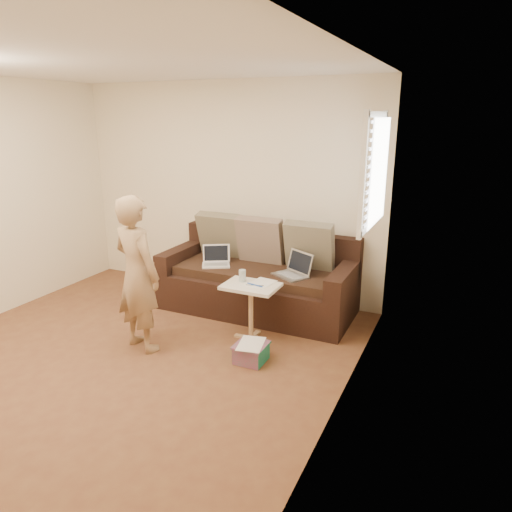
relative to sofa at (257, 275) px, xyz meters
name	(u,v)px	position (x,y,z in m)	size (l,w,h in m)	color
floor	(111,368)	(-0.64, -1.77, -0.42)	(4.50, 4.50, 0.00)	brown
ceiling	(80,58)	(-0.64, -1.77, 2.18)	(4.50, 4.50, 0.00)	white
wall_back	(226,190)	(-0.64, 0.48, 0.87)	(4.00, 4.00, 0.00)	beige
wall_right	(333,258)	(1.36, -1.77, 0.87)	(4.50, 4.50, 0.00)	beige
window_blinds	(375,172)	(1.31, -0.27, 1.28)	(0.12, 0.88, 1.08)	white
sofa	(257,275)	(0.00, 0.00, 0.00)	(2.20, 0.95, 0.85)	black
pillow_left	(221,235)	(-0.60, 0.23, 0.37)	(0.55, 0.14, 0.55)	#6C5F50
pillow_mid	(260,240)	(-0.05, 0.19, 0.37)	(0.55, 0.14, 0.55)	#796057
pillow_right	(309,246)	(0.55, 0.20, 0.37)	(0.55, 0.14, 0.55)	#6C5F50
laptop_silver	(290,276)	(0.45, -0.13, 0.10)	(0.36, 0.26, 0.24)	#B7BABC
laptop_white	(216,266)	(-0.46, -0.14, 0.10)	(0.31, 0.23, 0.23)	white
person	(137,274)	(-0.64, -1.31, 0.33)	(0.55, 0.37, 1.51)	#A08257
side_table	(251,313)	(0.26, -0.73, -0.13)	(0.54, 0.38, 0.59)	silver
drinking_glass	(242,276)	(0.14, -0.67, 0.23)	(0.07, 0.07, 0.12)	silver
scissors	(255,285)	(0.31, -0.74, 0.18)	(0.18, 0.10, 0.02)	silver
paper_on_table	(261,283)	(0.34, -0.65, 0.17)	(0.21, 0.30, 0.00)	white
striped_box	(251,352)	(0.45, -1.13, -0.34)	(0.29, 0.29, 0.18)	#CA1E65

